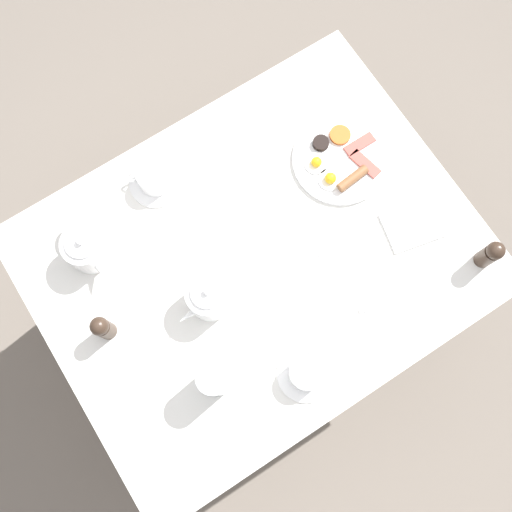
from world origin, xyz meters
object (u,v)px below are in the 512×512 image
object	(u,v)px
fork_by_plate	(394,304)
knife_by_plate	(309,256)
teacup_with_saucer_left	(306,373)
water_glass_tall	(215,379)
pepper_grinder	(491,254)
salt_grinder	(103,328)
teacup_with_saucer_right	(154,179)
teapot_far	(209,296)
teapot_near	(86,248)
napkin_folded	(412,225)
breakfast_plate	(339,160)

from	to	relation	value
fork_by_plate	knife_by_plate	distance (m)	0.25
teacup_with_saucer_left	water_glass_tall	bearing A→B (deg)	-118.27
pepper_grinder	fork_by_plate	bearing A→B (deg)	-96.37
teacup_with_saucer_left	salt_grinder	distance (m)	0.51
teacup_with_saucer_right	fork_by_plate	world-z (taller)	teacup_with_saucer_right
teapot_far	fork_by_plate	bearing A→B (deg)	134.22
teapot_near	water_glass_tall	xyz separation A→B (m)	(0.45, 0.10, 0.02)
teacup_with_saucer_left	teapot_far	bearing A→B (deg)	-160.46
teapot_near	teacup_with_saucer_left	size ratio (longest dim) A/B	1.41
pepper_grinder	knife_by_plate	bearing A→B (deg)	-123.92
pepper_grinder	teacup_with_saucer_left	bearing A→B (deg)	-90.59
teapot_far	teapot_near	bearing A→B (deg)	-66.00
teacup_with_saucer_left	fork_by_plate	bearing A→B (deg)	94.66
napkin_folded	fork_by_plate	bearing A→B (deg)	-48.74
pepper_grinder	breakfast_plate	bearing A→B (deg)	-159.70
teacup_with_saucer_right	knife_by_plate	bearing A→B (deg)	31.06
water_glass_tall	knife_by_plate	world-z (taller)	water_glass_tall
breakfast_plate	napkin_folded	world-z (taller)	breakfast_plate
pepper_grinder	fork_by_plate	xyz separation A→B (m)	(-0.03, -0.26, -0.06)
pepper_grinder	napkin_folded	xyz separation A→B (m)	(-0.17, -0.10, -0.06)
breakfast_plate	water_glass_tall	world-z (taller)	water_glass_tall
teacup_with_saucer_left	salt_grinder	world-z (taller)	salt_grinder
knife_by_plate	fork_by_plate	bearing A→B (deg)	26.73
breakfast_plate	salt_grinder	xyz separation A→B (m)	(0.06, -0.75, 0.05)
teapot_near	fork_by_plate	world-z (taller)	teapot_near
teacup_with_saucer_left	breakfast_plate	bearing A→B (deg)	137.04
teapot_far	teacup_with_saucer_right	size ratio (longest dim) A/B	1.40
water_glass_tall	breakfast_plate	bearing A→B (deg)	118.34
teacup_with_saucer_right	pepper_grinder	bearing A→B (deg)	43.48
teapot_near	napkin_folded	bearing A→B (deg)	60.76
fork_by_plate	teacup_with_saucer_left	bearing A→B (deg)	-85.34
teapot_near	salt_grinder	xyz separation A→B (m)	(0.20, -0.06, 0.01)
teacup_with_saucer_left	pepper_grinder	world-z (taller)	pepper_grinder
fork_by_plate	knife_by_plate	world-z (taller)	same
breakfast_plate	teacup_with_saucer_right	xyz separation A→B (m)	(-0.22, -0.45, 0.02)
napkin_folded	teacup_with_saucer_left	bearing A→B (deg)	-69.71
water_glass_tall	napkin_folded	world-z (taller)	water_glass_tall
teacup_with_saucer_right	water_glass_tall	size ratio (longest dim) A/B	0.97
fork_by_plate	teapot_near	bearing A→B (deg)	-132.33
pepper_grinder	teapot_near	bearing A→B (deg)	-123.60
teacup_with_saucer_right	napkin_folded	size ratio (longest dim) A/B	0.84
teacup_with_saucer_right	teacup_with_saucer_left	bearing A→B (deg)	5.30
teapot_far	knife_by_plate	size ratio (longest dim) A/B	0.93
teacup_with_saucer_right	knife_by_plate	size ratio (longest dim) A/B	0.67
knife_by_plate	water_glass_tall	bearing A→B (deg)	-69.26
teapot_near	fork_by_plate	xyz separation A→B (m)	(0.53, 0.59, -0.05)
salt_grinder	fork_by_plate	xyz separation A→B (m)	(0.33, 0.65, -0.06)
water_glass_tall	napkin_folded	xyz separation A→B (m)	(-0.06, 0.65, -0.07)
water_glass_tall	knife_by_plate	bearing A→B (deg)	110.74
teacup_with_saucer_right	napkin_folded	xyz separation A→B (m)	(0.47, 0.51, -0.03)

